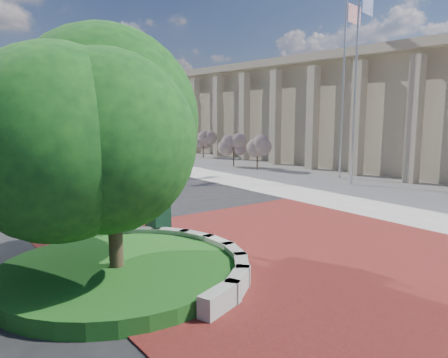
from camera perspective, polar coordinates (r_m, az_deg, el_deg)
ground at (r=14.40m, az=5.10°, el=-8.66°), size 200.00×200.00×0.00m
plaza at (r=13.70m, az=7.91°, el=-9.54°), size 12.00×12.00×0.04m
sidewalk at (r=32.58m, az=14.50°, el=0.94°), size 20.00×50.00×0.04m
planter_wall at (r=12.76m, az=-4.15°, el=-9.69°), size 2.96×6.77×0.54m
grass_bed at (r=11.79m, az=-13.80°, el=-11.87°), size 6.10×6.10×0.40m
civic_building at (r=39.60m, az=19.48°, el=8.32°), size 17.35×44.00×8.60m
tree_planter at (r=11.07m, az=-14.46°, el=5.49°), size 5.20×5.20×6.33m
tree_street at (r=28.72m, az=-26.33°, el=5.75°), size 4.40×4.40×5.45m
post_clock at (r=14.46m, az=-8.81°, el=3.49°), size 1.26×1.26×5.46m
parked_car at (r=47.67m, az=-21.22°, el=3.98°), size 3.37×5.10×1.61m
flagpole_a at (r=29.11m, az=15.30°, el=11.37°), size 1.75×0.32×11.27m
flagpole_b at (r=26.73m, az=16.78°, el=11.60°), size 1.74×0.47×11.30m
street_lamp_near at (r=37.85m, az=-21.32°, el=9.00°), size 1.85×0.43×8.25m
shrub_near at (r=32.40m, az=4.38°, el=3.95°), size 1.20×1.20×2.20m
shrub_mid at (r=34.41m, az=1.28°, el=4.26°), size 1.20×1.20×2.20m
shrub_far at (r=40.95m, az=-2.75°, el=4.97°), size 1.20×1.20×2.20m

